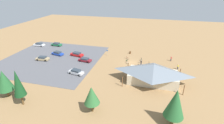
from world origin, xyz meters
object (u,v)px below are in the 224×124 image
Objects in this scene: bicycle_silver_edge_north at (140,61)px; bicycle_blue_yard_left at (134,66)px; visitor_crossing_yard at (141,63)px; visitor_by_pavilion at (178,67)px; car_tan_second_row at (42,58)px; car_maroon_back_corner at (85,60)px; pine_west at (175,103)px; pine_far_west at (92,95)px; pine_midwest at (18,83)px; bicycle_white_yard_front at (127,63)px; car_silver_inner_stall at (76,72)px; car_blue_front_row at (58,53)px; visitor_at_bikes at (171,59)px; bike_pavilion at (153,72)px; bicycle_teal_trailside at (141,60)px; lot_sign at (107,52)px; car_red_far_end at (77,54)px; bicycle_yellow_mid_cluster at (149,63)px; car_green_end_stall at (56,44)px; bicycle_green_front_row at (127,60)px; trash_bin at (130,52)px; pine_mideast at (4,80)px; car_white_aisle_side at (39,44)px.

bicycle_blue_yard_left is at bearing 68.97° from bicycle_silver_edge_north.
visitor_crossing_yard is 11.11m from visitor_by_pavilion.
bicycle_silver_edge_north is 0.36× the size of car_tan_second_row.
visitor_crossing_yard reaches higher than car_maroon_back_corner.
car_maroon_back_corner is at bearing -39.45° from pine_west.
car_tan_second_row is at bearing -37.70° from pine_far_west.
bicycle_silver_edge_north is (-22.30, -27.91, -4.93)m from pine_midwest.
pine_midwest reaches higher than bicycle_white_yard_front.
car_silver_inner_stall is 17.31m from car_blue_front_row.
bike_pavilion is at bearing 69.84° from visitor_at_bikes.
bicycle_teal_trailside is 0.36× the size of car_silver_inner_stall.
lot_sign is 1.25× the size of visitor_at_bikes.
pine_midwest reaches higher than car_maroon_back_corner.
pine_far_west is at bearing 121.15° from car_red_far_end.
bicycle_yellow_mid_cluster is 0.38× the size of car_green_end_stall.
bike_pavilion reaches higher than visitor_at_bikes.
car_silver_inner_stall is at bearing 114.39° from car_red_far_end.
car_red_far_end is at bearing -22.46° from bike_pavilion.
pine_west reaches higher than bike_pavilion.
bicycle_yellow_mid_cluster is 0.37× the size of car_tan_second_row.
bicycle_green_front_row is at bearing -73.82° from bicycle_white_yard_front.
visitor_by_pavilion reaches higher than bicycle_teal_trailside.
bicycle_blue_yard_left is at bearing 125.49° from bicycle_green_front_row.
pine_far_west is 44.70m from car_green_end_stall.
bike_pavilion is 23.64m from car_maroon_back_corner.
car_tan_second_row is at bearing 8.91° from bicycle_white_yard_front.
car_red_far_end is at bearing 4.72° from bicycle_teal_trailside.
lot_sign is at bearing -162.47° from car_red_far_end.
bicycle_blue_yard_left is 0.86× the size of visitor_by_pavilion.
trash_bin reaches higher than bicycle_green_front_row.
pine_far_west is 3.32× the size of visitor_at_bikes.
bicycle_silver_edge_north is at bearing -143.42° from car_silver_inner_stall.
pine_mideast is at bearing 0.84° from pine_west.
pine_midwest is at bearing 47.22° from bicycle_yellow_mid_cluster.
pine_west reaches higher than car_tan_second_row.
trash_bin is 33.57m from pine_far_west.
car_maroon_back_corner is 29.62m from visitor_by_pavilion.
visitor_crossing_yard is (-32.84, -4.47, 0.21)m from car_tan_second_row.
car_white_aisle_side is 1.04× the size of car_tan_second_row.
pine_mideast is at bearing 48.15° from bicycle_green_front_row.
bicycle_white_yard_front is 6.98m from bicycle_yellow_mid_cluster.
car_maroon_back_corner is 0.91× the size of car_red_far_end.
bicycle_teal_trailside is at bearing -174.73° from car_blue_front_row.
bicycle_white_yard_front is 0.87× the size of bicycle_yellow_mid_cluster.
bicycle_green_front_row is (-23.27, -25.97, -3.81)m from pine_mideast.
bike_pavilion is 3.21× the size of car_white_aisle_side.
car_tan_second_row is (30.77, 2.32, 0.33)m from bicycle_blue_yard_left.
pine_midwest is 24.05m from car_tan_second_row.
pine_west is 4.74× the size of bicycle_silver_edge_north.
pine_west is 4.56× the size of bicycle_yellow_mid_cluster.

